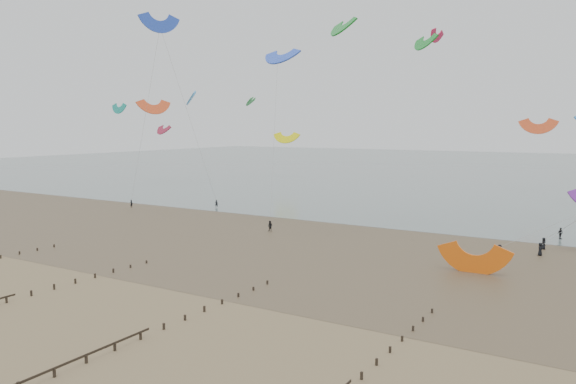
# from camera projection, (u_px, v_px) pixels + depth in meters

# --- Properties ---
(ground) EXTENTS (500.00, 500.00, 0.00)m
(ground) POSITION_uv_depth(u_px,v_px,m) (161.00, 309.00, 52.33)
(ground) COLOR brown
(ground) RESTS_ON ground
(sea_and_shore) EXTENTS (500.00, 665.00, 0.03)m
(sea_and_shore) POSITION_uv_depth(u_px,v_px,m) (305.00, 240.00, 83.63)
(sea_and_shore) COLOR #475654
(sea_and_shore) RESTS_ON ground
(kitesurfer_lead) EXTENTS (0.63, 0.43, 1.68)m
(kitesurfer_lead) POSITION_uv_depth(u_px,v_px,m) (131.00, 204.00, 117.29)
(kitesurfer_lead) COLOR black
(kitesurfer_lead) RESTS_ON ground
(kitesurfers) EXTENTS (112.42, 21.64, 1.76)m
(kitesurfers) POSITION_uv_depth(u_px,v_px,m) (572.00, 244.00, 77.08)
(kitesurfers) COLOR black
(kitesurfers) RESTS_ON ground
(grounded_kite) EXTENTS (7.22, 5.70, 3.90)m
(grounded_kite) POSITION_uv_depth(u_px,v_px,m) (474.00, 273.00, 65.17)
(grounded_kite) COLOR #FF6510
(grounded_kite) RESTS_ON ground
(kites_airborne) EXTENTS (258.62, 111.72, 43.17)m
(kites_airborne) POSITION_uv_depth(u_px,v_px,m) (403.00, 95.00, 128.75)
(kites_airborne) COLOR #138C27
(kites_airborne) RESTS_ON ground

